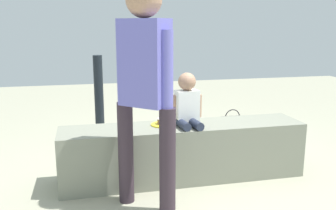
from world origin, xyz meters
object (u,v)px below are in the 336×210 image
object	(u,v)px
gift_bag	(218,134)
cake_box_white	(97,149)
child_seated	(187,103)
handbag_black_leather	(232,125)
adult_standing	(145,77)
cake_plate	(163,123)
party_cup_red	(201,151)
water_bottle_near_gift	(114,156)

from	to	relation	value
gift_bag	cake_box_white	size ratio (longest dim) A/B	1.07
child_seated	handbag_black_leather	world-z (taller)	child_seated
adult_standing	cake_plate	distance (m)	0.77
gift_bag	party_cup_red	size ratio (longest dim) A/B	3.55
gift_bag	water_bottle_near_gift	size ratio (longest dim) A/B	1.90
child_seated	cake_plate	bearing A→B (deg)	166.22
cake_box_white	handbag_black_leather	distance (m)	1.84
gift_bag	cake_box_white	bearing A→B (deg)	178.98
party_cup_red	handbag_black_leather	distance (m)	0.94
child_seated	gift_bag	size ratio (longest dim) A/B	1.42
party_cup_red	handbag_black_leather	xyz separation A→B (m)	(0.65, 0.68, 0.07)
adult_standing	cake_plate	bearing A→B (deg)	64.64
child_seated	cake_box_white	xyz separation A→B (m)	(-0.80, 0.84, -0.66)
adult_standing	cake_box_white	xyz separation A→B (m)	(-0.34, 1.31, -0.98)
cake_plate	water_bottle_near_gift	size ratio (longest dim) A/B	1.25
water_bottle_near_gift	cake_box_white	size ratio (longest dim) A/B	0.57
water_bottle_near_gift	party_cup_red	xyz separation A→B (m)	(0.97, 0.06, -0.03)
party_cup_red	cake_box_white	distance (m)	1.17
child_seated	water_bottle_near_gift	world-z (taller)	child_seated
adult_standing	water_bottle_near_gift	world-z (taller)	adult_standing
cake_plate	party_cup_red	size ratio (longest dim) A/B	2.34
party_cup_red	adult_standing	bearing A→B (deg)	-127.31
child_seated	handbag_black_leather	xyz separation A→B (m)	(0.99, 1.26, -0.61)
child_seated	party_cup_red	bearing A→B (deg)	59.83
water_bottle_near_gift	cake_plate	bearing A→B (deg)	-48.10
cake_plate	cake_box_white	bearing A→B (deg)	126.67
cake_plate	cake_box_white	distance (m)	1.09
child_seated	cake_plate	size ratio (longest dim) A/B	2.16
child_seated	cake_plate	distance (m)	0.29
cake_box_white	water_bottle_near_gift	bearing A→B (deg)	-62.57
cake_plate	party_cup_red	xyz separation A→B (m)	(0.55, 0.52, -0.49)
adult_standing	water_bottle_near_gift	bearing A→B (deg)	99.81
gift_bag	party_cup_red	world-z (taller)	gift_bag
adult_standing	cake_box_white	bearing A→B (deg)	104.39
cake_box_white	cake_plate	bearing A→B (deg)	-53.33
cake_plate	water_bottle_near_gift	xyz separation A→B (m)	(-0.42, 0.47, -0.46)
cake_plate	gift_bag	world-z (taller)	cake_plate
cake_box_white	handbag_black_leather	xyz separation A→B (m)	(1.79, 0.42, 0.06)
party_cup_red	cake_box_white	size ratio (longest dim) A/B	0.30
party_cup_red	handbag_black_leather	bearing A→B (deg)	46.10
handbag_black_leather	gift_bag	bearing A→B (deg)	-129.74
cake_plate	party_cup_red	distance (m)	0.91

